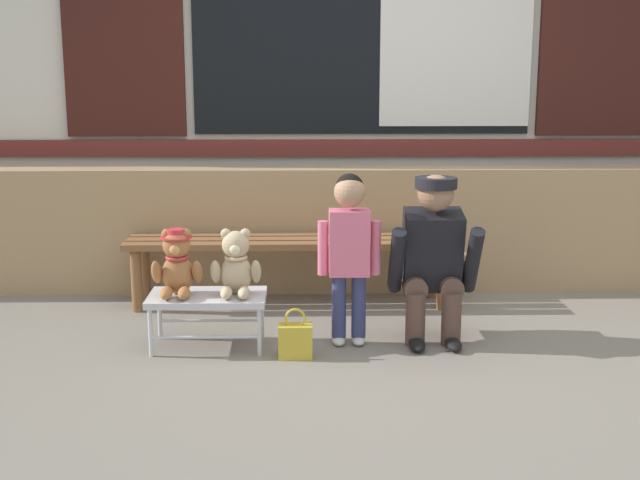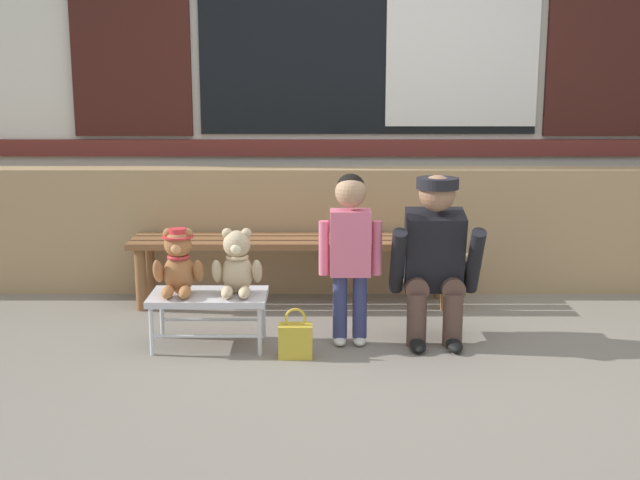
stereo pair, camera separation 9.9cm
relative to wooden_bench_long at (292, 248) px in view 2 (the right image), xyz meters
name	(u,v)px [view 2 (the right image)]	position (x,y,z in m)	size (l,w,h in m)	color
ground_plane	(383,359)	(0.51, -1.06, -0.37)	(60.00, 60.00, 0.00)	gray
brick_low_wall	(368,230)	(0.51, 0.37, 0.05)	(7.97, 0.25, 0.85)	tan
shop_facade	(367,33)	(0.52, 0.88, 1.39)	(8.14, 0.26, 3.51)	silver
wooden_bench_long	(292,248)	(0.00, 0.00, 0.00)	(2.10, 0.40, 0.44)	brown
small_display_bench	(207,300)	(-0.45, -0.84, -0.11)	(0.64, 0.36, 0.30)	silver
teddy_bear_with_hat	(176,263)	(-0.61, -0.84, 0.10)	(0.28, 0.27, 0.36)	#A86B3D
teddy_bear_plain	(235,265)	(-0.29, -0.84, 0.09)	(0.28, 0.26, 0.36)	#CCB289
child_standing	(348,240)	(0.33, -0.81, 0.22)	(0.35, 0.18, 0.96)	navy
adult_crouching	(434,258)	(0.81, -0.76, 0.11)	(0.50, 0.49, 0.95)	brown
handbag_on_ground	(294,340)	(0.04, -1.03, -0.28)	(0.18, 0.11, 0.27)	gold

